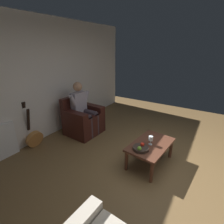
{
  "coord_description": "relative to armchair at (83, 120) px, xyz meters",
  "views": [
    {
      "loc": [
        2.54,
        0.28,
        2.06
      ],
      "look_at": [
        -0.22,
        -1.48,
        0.78
      ],
      "focal_mm": 27.12,
      "sensor_mm": 36.0,
      "label": 1
    }
  ],
  "objects": [
    {
      "name": "ground_plane",
      "position": [
        0.32,
        2.41,
        -0.34
      ],
      "size": [
        7.3,
        7.3,
        0.0
      ],
      "primitive_type": "plane",
      "color": "brown"
    },
    {
      "name": "wall_back",
      "position": [
        0.32,
        -0.67,
        1.0
      ],
      "size": [
        5.79,
        0.06,
        2.68
      ],
      "primitive_type": "cube",
      "color": "silver",
      "rests_on": "ground"
    },
    {
      "name": "armchair",
      "position": [
        0.0,
        0.0,
        0.0
      ],
      "size": [
        0.82,
        0.76,
        0.92
      ],
      "rotation": [
        0.0,
        0.0,
        -0.04
      ],
      "color": "#381713",
      "rests_on": "ground"
    },
    {
      "name": "person_seated",
      "position": [
        0.0,
        0.02,
        0.36
      ],
      "size": [
        0.64,
        0.62,
        1.28
      ],
      "rotation": [
        0.0,
        0.0,
        -0.04
      ],
      "color": "#A196A3",
      "rests_on": "ground"
    },
    {
      "name": "coffee_table",
      "position": [
        0.26,
        1.86,
        0.01
      ],
      "size": [
        0.99,
        0.67,
        0.42
      ],
      "rotation": [
        0.0,
        0.0,
        -0.1
      ],
      "color": "#573122",
      "rests_on": "ground"
    },
    {
      "name": "guitar",
      "position": [
        1.06,
        -0.47,
        -0.12
      ],
      "size": [
        0.36,
        0.3,
        1.0
      ],
      "color": "#BB783B",
      "rests_on": "ground"
    },
    {
      "name": "wine_glass_near",
      "position": [
        0.29,
        1.86,
        0.19
      ],
      "size": [
        0.08,
        0.08,
        0.16
      ],
      "color": "silver",
      "rests_on": "coffee_table"
    },
    {
      "name": "fruit_bowl",
      "position": [
        0.54,
        1.78,
        0.11
      ],
      "size": [
        0.27,
        0.27,
        0.11
      ],
      "color": "#312720",
      "rests_on": "coffee_table"
    }
  ]
}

